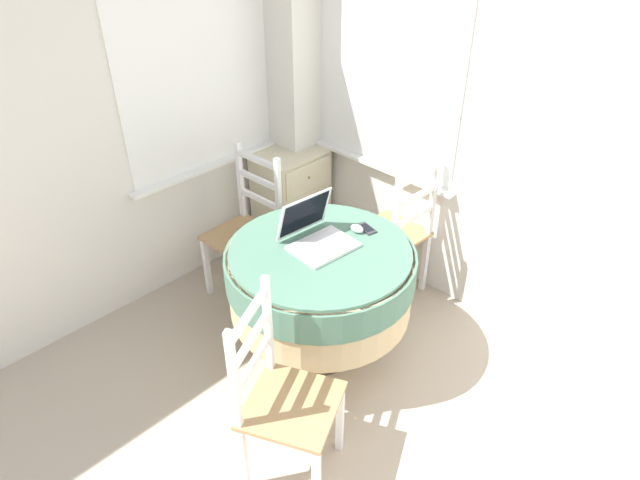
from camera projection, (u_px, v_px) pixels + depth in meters
name	position (u px, v px, depth m)	size (l,w,h in m)	color
corner_room_shell	(342.00, 143.00, 2.90)	(4.08, 4.99, 2.55)	silver
round_dining_table	(320.00, 276.00, 3.11)	(1.03, 1.03, 0.76)	#4C3D2D
laptop	(317.00, 235.00, 3.03)	(0.36, 0.35, 0.26)	silver
computer_mouse	(357.00, 229.00, 3.14)	(0.05, 0.08, 0.04)	white
cell_phone	(367.00, 228.00, 3.18)	(0.09, 0.13, 0.01)	#2D2D33
dining_chair_near_back_window	(247.00, 231.00, 3.69)	(0.42, 0.42, 1.00)	#A87F51
dining_chair_near_right_window	(396.00, 234.00, 3.67)	(0.42, 0.42, 1.00)	#A87F51
dining_chair_camera_near	(282.00, 400.00, 2.54)	(0.54, 0.54, 1.00)	#A87F51
corner_cabinet	(291.00, 198.00, 4.25)	(0.51, 0.40, 0.76)	beige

